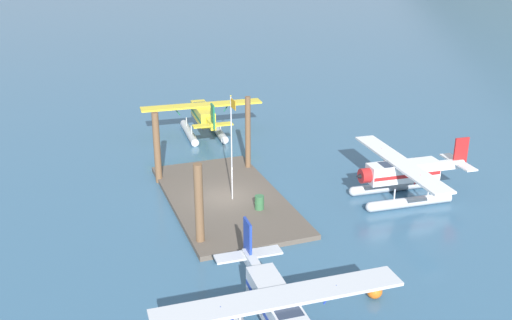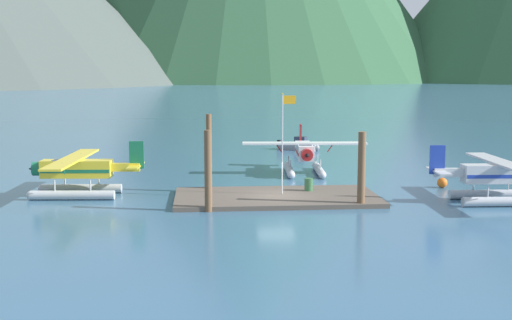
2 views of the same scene
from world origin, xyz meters
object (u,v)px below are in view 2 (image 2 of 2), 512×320
object	(u,v)px
mooring_buoy	(442,183)
seaplane_silver_stbd_aft	(499,179)
seaplane_yellow_port_fwd	(76,174)
boat_grey_open_north	(299,146)
fuel_drum	(309,184)
seaplane_white_bow_right	(304,155)
flagpole	(284,133)

from	to	relation	value
mooring_buoy	seaplane_silver_stbd_aft	xyz separation A→B (m)	(1.70, -5.66, 1.20)
seaplane_yellow_port_fwd	boat_grey_open_north	size ratio (longest dim) A/B	2.36
fuel_drum	mooring_buoy	xyz separation A→B (m)	(10.37, 1.96, -0.36)
seaplane_white_bow_right	flagpole	bearing A→B (deg)	-106.16
flagpole	seaplane_yellow_port_fwd	world-z (taller)	flagpole
fuel_drum	mooring_buoy	distance (m)	10.56
boat_grey_open_north	fuel_drum	bearing A→B (deg)	-97.08
flagpole	seaplane_yellow_port_fwd	size ratio (longest dim) A/B	0.66
seaplane_yellow_port_fwd	mooring_buoy	bearing A→B (deg)	2.51
boat_grey_open_north	mooring_buoy	bearing A→B (deg)	-73.18
fuel_drum	seaplane_silver_stbd_aft	distance (m)	12.65
seaplane_white_bow_right	seaplane_yellow_port_fwd	bearing A→B (deg)	-153.41
flagpole	mooring_buoy	world-z (taller)	flagpole
seaplane_silver_stbd_aft	fuel_drum	bearing A→B (deg)	162.95
mooring_buoy	seaplane_yellow_port_fwd	xyz separation A→B (m)	(-26.47, -1.16, 1.20)
mooring_buoy	boat_grey_open_north	bearing A→B (deg)	106.82
seaplane_silver_stbd_aft	boat_grey_open_north	bearing A→B (deg)	106.80
seaplane_silver_stbd_aft	boat_grey_open_north	world-z (taller)	seaplane_silver_stbd_aft
flagpole	mooring_buoy	xyz separation A→B (m)	(12.27, 3.07, -4.13)
boat_grey_open_north	flagpole	bearing A→B (deg)	-100.75
boat_grey_open_north	seaplane_silver_stbd_aft	bearing A→B (deg)	-73.20
flagpole	boat_grey_open_north	size ratio (longest dim) A/B	1.55
flagpole	seaplane_white_bow_right	world-z (taller)	flagpole
seaplane_white_bow_right	boat_grey_open_north	size ratio (longest dim) A/B	2.36
seaplane_silver_stbd_aft	boat_grey_open_north	distance (m)	30.74
mooring_buoy	seaplane_yellow_port_fwd	world-z (taller)	seaplane_yellow_port_fwd
seaplane_yellow_port_fwd	seaplane_silver_stbd_aft	xyz separation A→B (m)	(28.17, -4.50, 0.00)
seaplane_yellow_port_fwd	boat_grey_open_north	world-z (taller)	seaplane_yellow_port_fwd
mooring_buoy	seaplane_silver_stbd_aft	size ratio (longest dim) A/B	0.07
mooring_buoy	seaplane_white_bow_right	world-z (taller)	seaplane_white_bow_right
fuel_drum	mooring_buoy	bearing A→B (deg)	10.70
mooring_buoy	seaplane_white_bow_right	bearing A→B (deg)	140.95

